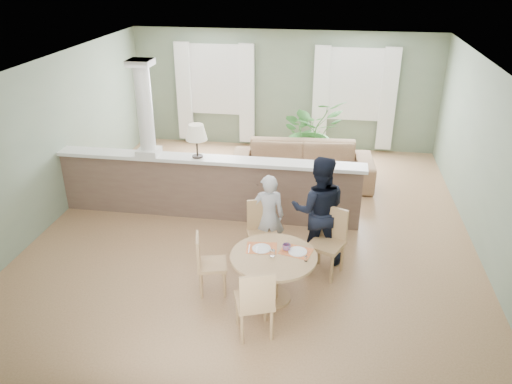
% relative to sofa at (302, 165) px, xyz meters
% --- Properties ---
extents(ground, '(8.00, 8.00, 0.00)m').
position_rel_sofa_xyz_m(ground, '(-0.61, -1.84, -0.40)').
color(ground, tan).
rests_on(ground, ground).
extents(room_shell, '(7.02, 8.02, 2.71)m').
position_rel_sofa_xyz_m(room_shell, '(-0.64, -1.21, 1.41)').
color(room_shell, gray).
rests_on(room_shell, ground).
extents(pony_wall, '(5.32, 0.38, 2.70)m').
position_rel_sofa_xyz_m(pony_wall, '(-1.60, -1.64, 0.30)').
color(pony_wall, '#765D4C').
rests_on(pony_wall, ground).
extents(sofa, '(2.84, 1.27, 0.81)m').
position_rel_sofa_xyz_m(sofa, '(0.00, 0.00, 0.00)').
color(sofa, '#936F50').
rests_on(sofa, ground).
extents(houseplant, '(1.74, 1.69, 1.48)m').
position_rel_sofa_xyz_m(houseplant, '(0.10, 1.07, 0.33)').
color(houseplant, '#336D2B').
rests_on(houseplant, ground).
extents(dining_table, '(1.13, 1.13, 0.77)m').
position_rel_sofa_xyz_m(dining_table, '(-0.10, -3.78, 0.14)').
color(dining_table, tan).
rests_on(dining_table, ground).
extents(chair_far_boy, '(0.55, 0.55, 0.97)m').
position_rel_sofa_xyz_m(chair_far_boy, '(-0.38, -2.89, 0.13)').
color(chair_far_boy, tan).
rests_on(chair_far_boy, ground).
extents(chair_far_man, '(0.58, 0.58, 0.98)m').
position_rel_sofa_xyz_m(chair_far_man, '(0.60, -3.00, 0.14)').
color(chair_far_man, tan).
rests_on(chair_far_man, ground).
extents(chair_near, '(0.56, 0.56, 0.96)m').
position_rel_sofa_xyz_m(chair_near, '(-0.22, -4.55, 0.13)').
color(chair_near, tan).
rests_on(chair_near, ground).
extents(chair_side, '(0.47, 0.47, 0.86)m').
position_rel_sofa_xyz_m(chair_side, '(-1.01, -3.75, 0.07)').
color(chair_side, tan).
rests_on(chair_side, ground).
extents(child_person, '(0.55, 0.43, 1.34)m').
position_rel_sofa_xyz_m(child_person, '(-0.31, -2.74, 0.27)').
color(child_person, '#AAAAAF').
rests_on(child_person, ground).
extents(man_person, '(0.84, 0.68, 1.66)m').
position_rel_sofa_xyz_m(man_person, '(0.42, -2.71, 0.42)').
color(man_person, black).
rests_on(man_person, ground).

